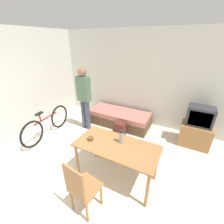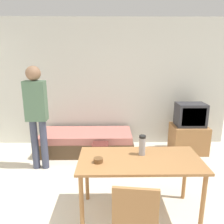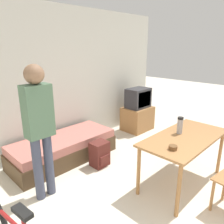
% 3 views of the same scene
% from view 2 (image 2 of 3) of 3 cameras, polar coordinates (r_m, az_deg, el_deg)
% --- Properties ---
extents(wall_back, '(5.68, 0.06, 2.70)m').
position_cam_2_polar(wall_back, '(4.76, -3.82, 7.38)').
color(wall_back, silver).
rests_on(wall_back, ground_plane).
extents(daybed, '(1.88, 0.79, 0.43)m').
position_cam_2_polar(daybed, '(4.58, -6.66, -7.74)').
color(daybed, '#4C3823').
rests_on(daybed, ground_plane).
extents(tv, '(0.69, 0.54, 1.02)m').
position_cam_2_polar(tv, '(4.74, 19.46, -4.68)').
color(tv, '#9E6B3D').
rests_on(tv, ground_plane).
extents(dining_table, '(1.46, 0.71, 0.75)m').
position_cam_2_polar(dining_table, '(2.70, 7.24, -13.67)').
color(dining_table, '#9E6B3D').
rests_on(dining_table, ground_plane).
extents(person_standing, '(0.34, 0.24, 1.79)m').
position_cam_2_polar(person_standing, '(3.85, -19.13, 0.41)').
color(person_standing, '#3D4256').
rests_on(person_standing, ground_plane).
extents(thermos_flask, '(0.08, 0.08, 0.25)m').
position_cam_2_polar(thermos_flask, '(2.71, 7.91, -8.32)').
color(thermos_flask, '#99999E').
rests_on(thermos_flask, dining_table).
extents(mate_bowl, '(0.11, 0.11, 0.05)m').
position_cam_2_polar(mate_bowl, '(2.56, -3.61, -12.47)').
color(mate_bowl, brown).
rests_on(mate_bowl, dining_table).
extents(backpack, '(0.29, 0.27, 0.43)m').
position_cam_2_polar(backpack, '(3.99, -3.03, -11.11)').
color(backpack, '#56231E').
rests_on(backpack, ground_plane).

